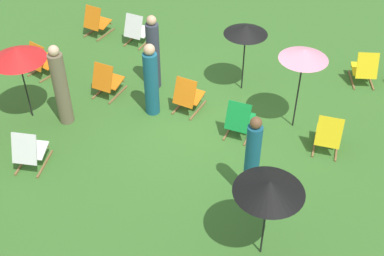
{
  "coord_description": "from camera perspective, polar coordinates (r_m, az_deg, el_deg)",
  "views": [
    {
      "loc": [
        -2.78,
        8.32,
        6.82
      ],
      "look_at": [
        0.0,
        1.2,
        0.5
      ],
      "focal_mm": 47.72,
      "sensor_mm": 36.0,
      "label": 1
    }
  ],
  "objects": [
    {
      "name": "ground_plane",
      "position": [
        11.11,
        2.25,
        1.69
      ],
      "size": [
        40.0,
        40.0,
        0.0
      ],
      "primitive_type": "plane",
      "color": "#386B28"
    },
    {
      "name": "deckchair_3",
      "position": [
        12.67,
        -16.45,
        7.24
      ],
      "size": [
        0.66,
        0.86,
        0.83
      ],
      "rotation": [
        0.0,
        0.0,
        -0.27
      ],
      "color": "olive",
      "rests_on": "ground"
    },
    {
      "name": "deckchair_4",
      "position": [
        14.06,
        -10.63,
        11.58
      ],
      "size": [
        0.58,
        0.82,
        0.83
      ],
      "rotation": [
        0.0,
        0.0,
        -0.15
      ],
      "color": "olive",
      "rests_on": "ground"
    },
    {
      "name": "deckchair_5",
      "position": [
        13.51,
        -6.21,
        10.81
      ],
      "size": [
        0.53,
        0.79,
        0.83
      ],
      "rotation": [
        0.0,
        0.0,
        -0.07
      ],
      "color": "olive",
      "rests_on": "ground"
    },
    {
      "name": "deckchair_6",
      "position": [
        12.51,
        18.72,
        6.26
      ],
      "size": [
        0.68,
        0.87,
        0.83
      ],
      "rotation": [
        0.0,
        0.0,
        0.3
      ],
      "color": "olive",
      "rests_on": "ground"
    },
    {
      "name": "deckchair_7",
      "position": [
        10.37,
        5.35,
        0.92
      ],
      "size": [
        0.49,
        0.77,
        0.83
      ],
      "rotation": [
        0.0,
        0.0,
        -0.02
      ],
      "color": "olive",
      "rests_on": "ground"
    },
    {
      "name": "deckchair_8",
      "position": [
        11.61,
        -9.48,
        5.22
      ],
      "size": [
        0.53,
        0.8,
        0.83
      ],
      "rotation": [
        0.0,
        0.0,
        -0.08
      ],
      "color": "olive",
      "rests_on": "ground"
    },
    {
      "name": "deckchair_9",
      "position": [
        10.99,
        -0.45,
        3.62
      ],
      "size": [
        0.56,
        0.81,
        0.83
      ],
      "rotation": [
        0.0,
        0.0,
        -0.11
      ],
      "color": "olive",
      "rests_on": "ground"
    },
    {
      "name": "deckchair_10",
      "position": [
        10.32,
        14.99,
        -0.74
      ],
      "size": [
        0.54,
        0.8,
        0.83
      ],
      "rotation": [
        0.0,
        0.0,
        0.08
      ],
      "color": "olive",
      "rests_on": "ground"
    },
    {
      "name": "deckchair_14",
      "position": [
        10.09,
        -17.72,
        -2.47
      ],
      "size": [
        0.62,
        0.84,
        0.83
      ],
      "rotation": [
        0.0,
        0.0,
        0.21
      ],
      "color": "olive",
      "rests_on": "ground"
    },
    {
      "name": "umbrella_0",
      "position": [
        7.45,
        8.64,
        -6.5
      ],
      "size": [
        1.07,
        1.07,
        1.62
      ],
      "color": "black",
      "rests_on": "ground"
    },
    {
      "name": "umbrella_1",
      "position": [
        10.72,
        -18.97,
        7.86
      ],
      "size": [
        1.13,
        1.13,
        1.69
      ],
      "color": "black",
      "rests_on": "ground"
    },
    {
      "name": "umbrella_2",
      "position": [
        11.12,
        6.04,
        10.9
      ],
      "size": [
        0.95,
        0.95,
        1.64
      ],
      "color": "black",
      "rests_on": "ground"
    },
    {
      "name": "umbrella_4",
      "position": [
        10.0,
        12.41,
        8.03
      ],
      "size": [
        0.96,
        0.96,
        1.85
      ],
      "color": "black",
      "rests_on": "ground"
    },
    {
      "name": "person_0",
      "position": [
        8.78,
        6.74,
        -3.57
      ],
      "size": [
        0.28,
        0.28,
        1.77
      ],
      "rotation": [
        0.0,
        0.0,
        3.08
      ],
      "color": "#195972",
      "rests_on": "ground"
    },
    {
      "name": "person_1",
      "position": [
        11.52,
        -4.35,
        8.26
      ],
      "size": [
        0.36,
        0.36,
        1.79
      ],
      "rotation": [
        0.0,
        0.0,
        4.98
      ],
      "color": "#333847",
      "rests_on": "ground"
    },
    {
      "name": "person_2",
      "position": [
        10.71,
        -4.59,
        5.24
      ],
      "size": [
        0.34,
        0.34,
        1.68
      ],
      "rotation": [
        0.0,
        0.0,
        6.17
      ],
      "color": "#195972",
      "rests_on": "ground"
    },
    {
      "name": "person_3",
      "position": [
        10.72,
        -14.45,
        4.46
      ],
      "size": [
        0.34,
        0.34,
        1.83
      ],
      "rotation": [
        0.0,
        0.0,
        4.83
      ],
      "color": "#72664C",
      "rests_on": "ground"
    }
  ]
}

